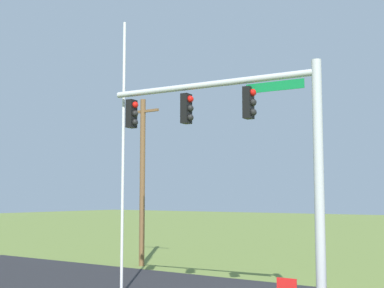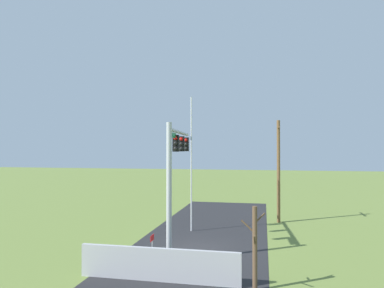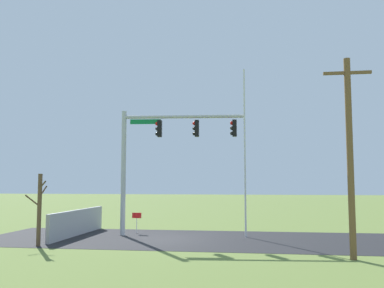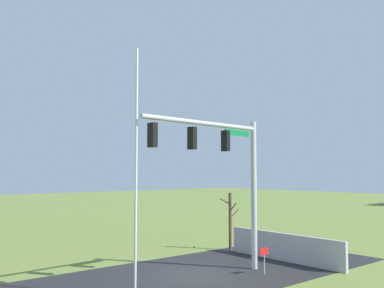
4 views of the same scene
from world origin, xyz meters
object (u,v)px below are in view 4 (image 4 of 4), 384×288
(signal_mast, at_px, (227,163))
(flagpole, at_px, (136,170))
(open_sign, at_px, (264,255))
(bare_tree, at_px, (230,220))

(signal_mast, height_order, flagpole, flagpole)
(signal_mast, height_order, open_sign, signal_mast)
(bare_tree, bearing_deg, flagpole, -154.42)
(signal_mast, xyz_separation_m, bare_tree, (4.81, 4.57, -3.33))
(bare_tree, bearing_deg, open_sign, -121.10)
(signal_mast, bearing_deg, open_sign, -31.14)
(bare_tree, height_order, open_sign, bare_tree)
(flagpole, distance_m, open_sign, 7.57)
(bare_tree, bearing_deg, signal_mast, -136.46)
(open_sign, bearing_deg, bare_tree, 58.90)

